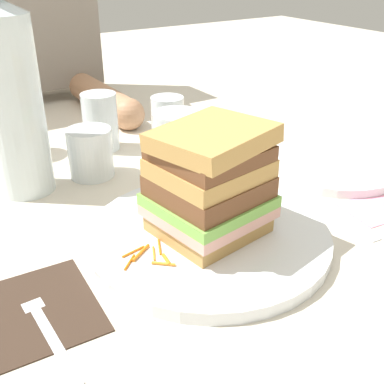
# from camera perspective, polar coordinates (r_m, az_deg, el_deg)

# --- Properties ---
(ground_plane) EXTENTS (3.00, 3.00, 0.00)m
(ground_plane) POSITION_cam_1_polar(r_m,az_deg,el_deg) (0.59, 1.56, -5.61)
(ground_plane) COLOR beige
(main_plate) EXTENTS (0.29, 0.29, 0.02)m
(main_plate) POSITION_cam_1_polar(r_m,az_deg,el_deg) (0.58, 1.63, -5.39)
(main_plate) COLOR white
(main_plate) RESTS_ON ground_plane
(sandwich) EXTENTS (0.14, 0.14, 0.14)m
(sandwich) POSITION_cam_1_polar(r_m,az_deg,el_deg) (0.54, 1.77, 1.01)
(sandwich) COLOR tan
(sandwich) RESTS_ON main_plate
(carrot_shred_0) EXTENTS (0.02, 0.02, 0.00)m
(carrot_shred_0) POSITION_cam_1_polar(r_m,az_deg,el_deg) (0.51, -3.45, -8.65)
(carrot_shred_0) COLOR orange
(carrot_shred_0) RESTS_ON main_plate
(carrot_shred_1) EXTENTS (0.01, 0.02, 0.00)m
(carrot_shred_1) POSITION_cam_1_polar(r_m,az_deg,el_deg) (0.53, -4.62, -7.40)
(carrot_shred_1) COLOR orange
(carrot_shred_1) RESTS_ON main_plate
(carrot_shred_2) EXTENTS (0.03, 0.02, 0.00)m
(carrot_shred_2) POSITION_cam_1_polar(r_m,az_deg,el_deg) (0.53, -6.21, -7.30)
(carrot_shred_2) COLOR orange
(carrot_shred_2) RESTS_ON main_plate
(carrot_shred_3) EXTENTS (0.02, 0.02, 0.00)m
(carrot_shred_3) POSITION_cam_1_polar(r_m,az_deg,el_deg) (0.52, -7.56, -8.41)
(carrot_shred_3) COLOR orange
(carrot_shred_3) RESTS_ON main_plate
(carrot_shred_4) EXTENTS (0.03, 0.01, 0.00)m
(carrot_shred_4) POSITION_cam_1_polar(r_m,az_deg,el_deg) (0.54, -7.13, -7.14)
(carrot_shred_4) COLOR orange
(carrot_shred_4) RESTS_ON main_plate
(carrot_shred_5) EXTENTS (0.01, 0.02, 0.00)m
(carrot_shred_5) POSITION_cam_1_polar(r_m,az_deg,el_deg) (0.52, -3.11, -8.14)
(carrot_shred_5) COLOR orange
(carrot_shred_5) RESTS_ON main_plate
(carrot_shred_6) EXTENTS (0.01, 0.03, 0.00)m
(carrot_shred_6) POSITION_cam_1_polar(r_m,az_deg,el_deg) (0.54, -3.94, -6.63)
(carrot_shred_6) COLOR orange
(carrot_shred_6) RESTS_ON main_plate
(carrot_shred_7) EXTENTS (0.01, 0.03, 0.00)m
(carrot_shred_7) POSITION_cam_1_polar(r_m,az_deg,el_deg) (0.62, 7.29, -1.98)
(carrot_shred_7) COLOR orange
(carrot_shred_7) RESTS_ON main_plate
(carrot_shred_8) EXTENTS (0.02, 0.02, 0.00)m
(carrot_shred_8) POSITION_cam_1_polar(r_m,az_deg,el_deg) (0.61, 6.07, -2.32)
(carrot_shred_8) COLOR orange
(carrot_shred_8) RESTS_ON main_plate
(carrot_shred_9) EXTENTS (0.02, 0.00, 0.00)m
(carrot_shred_9) POSITION_cam_1_polar(r_m,az_deg,el_deg) (0.64, 7.35, -1.12)
(carrot_shred_9) COLOR orange
(carrot_shred_9) RESTS_ON main_plate
(carrot_shred_10) EXTENTS (0.01, 0.03, 0.00)m
(carrot_shred_10) POSITION_cam_1_polar(r_m,az_deg,el_deg) (0.63, 7.73, -1.72)
(carrot_shred_10) COLOR orange
(carrot_shred_10) RESTS_ON main_plate
(carrot_shred_11) EXTENTS (0.01, 0.03, 0.00)m
(carrot_shred_11) POSITION_cam_1_polar(r_m,az_deg,el_deg) (0.63, 8.20, -1.73)
(carrot_shred_11) COLOR orange
(carrot_shred_11) RESTS_ON main_plate
(carrot_shred_12) EXTENTS (0.02, 0.03, 0.00)m
(carrot_shred_12) POSITION_cam_1_polar(r_m,az_deg,el_deg) (0.62, 5.89, -1.95)
(carrot_shred_12) COLOR orange
(carrot_shred_12) RESTS_ON main_plate
(carrot_shred_13) EXTENTS (0.03, 0.01, 0.00)m
(carrot_shred_13) POSITION_cam_1_polar(r_m,az_deg,el_deg) (0.61, 6.60, -2.66)
(carrot_shred_13) COLOR orange
(carrot_shred_13) RESTS_ON main_plate
(napkin_dark) EXTENTS (0.12, 0.14, 0.00)m
(napkin_dark) POSITION_cam_1_polar(r_m,az_deg,el_deg) (0.51, -18.36, -13.34)
(napkin_dark) COLOR #38281E
(napkin_dark) RESTS_ON ground_plane
(fork) EXTENTS (0.02, 0.17, 0.00)m
(fork) POSITION_cam_1_polar(r_m,az_deg,el_deg) (0.49, -17.58, -14.57)
(fork) COLOR silver
(fork) RESTS_ON napkin_dark
(knife) EXTENTS (0.04, 0.20, 0.00)m
(knife) POSITION_cam_1_polar(r_m,az_deg,el_deg) (0.68, 15.89, -1.71)
(knife) COLOR silver
(knife) RESTS_ON ground_plane
(juice_glass) EXTENTS (0.08, 0.08, 0.08)m
(juice_glass) POSITION_cam_1_polar(r_m,az_deg,el_deg) (0.79, -1.77, 6.48)
(juice_glass) COLOR white
(juice_glass) RESTS_ON ground_plane
(water_bottle) EXTENTS (0.08, 0.08, 0.30)m
(water_bottle) POSITION_cam_1_polar(r_m,az_deg,el_deg) (0.69, -20.87, 10.47)
(water_bottle) COLOR silver
(water_bottle) RESTS_ON ground_plane
(empty_tumbler_0) EXTENTS (0.06, 0.06, 0.07)m
(empty_tumbler_0) POSITION_cam_1_polar(r_m,az_deg,el_deg) (0.90, -2.97, 9.16)
(empty_tumbler_0) COLOR silver
(empty_tumbler_0) RESTS_ON ground_plane
(empty_tumbler_1) EXTENTS (0.06, 0.06, 0.10)m
(empty_tumbler_1) POSITION_cam_1_polar(r_m,az_deg,el_deg) (0.84, -11.00, 8.34)
(empty_tumbler_1) COLOR silver
(empty_tumbler_1) RESTS_ON ground_plane
(empty_tumbler_2) EXTENTS (0.07, 0.07, 0.08)m
(empty_tumbler_2) POSITION_cam_1_polar(r_m,az_deg,el_deg) (0.86, -20.88, 6.89)
(empty_tumbler_2) COLOR silver
(empty_tumbler_2) RESTS_ON ground_plane
(empty_tumbler_3) EXTENTS (0.07, 0.07, 0.08)m
(empty_tumbler_3) POSITION_cam_1_polar(r_m,az_deg,el_deg) (0.74, -12.16, 4.64)
(empty_tumbler_3) COLOR silver
(empty_tumbler_3) RESTS_ON ground_plane
(side_plate) EXTENTS (0.21, 0.21, 0.01)m
(side_plate) POSITION_cam_1_polar(r_m,az_deg,el_deg) (0.80, 16.71, 3.13)
(side_plate) COLOR white
(side_plate) RESTS_ON ground_plane
(napkin_pink) EXTENTS (0.09, 0.08, 0.00)m
(napkin_pink) POSITION_cam_1_polar(r_m,az_deg,el_deg) (0.69, 21.32, -1.88)
(napkin_pink) COLOR pink
(napkin_pink) RESTS_ON ground_plane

